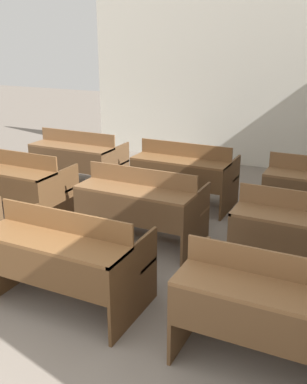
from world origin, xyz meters
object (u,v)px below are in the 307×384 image
object	(u,v)px
bench_front_right	(274,307)
bench_second_left	(16,183)
bench_front_center	(66,256)
bench_second_center	(141,204)
bench_third_left	(78,158)
bench_third_center	(184,173)
bench_second_right	(305,234)

from	to	relation	value
bench_front_right	bench_second_left	distance (m)	3.83
bench_front_center	bench_second_center	bearing A→B (deg)	89.72
bench_front_right	bench_third_left	bearing A→B (deg)	142.56
bench_front_right	bench_third_left	distance (m)	4.51
bench_second_center	bench_third_center	world-z (taller)	same
bench_front_right	bench_third_center	distance (m)	3.27
bench_second_right	bench_third_left	bearing A→B (deg)	159.06
bench_front_center	bench_third_center	bearing A→B (deg)	90.34
bench_front_right	bench_second_right	bearing A→B (deg)	89.74
bench_third_left	bench_third_center	xyz separation A→B (m)	(1.78, -0.01, 0.00)
bench_second_right	bench_third_left	distance (m)	3.84
bench_front_right	bench_second_center	bearing A→B (deg)	141.94
bench_second_left	bench_second_right	distance (m)	3.58
bench_front_center	bench_third_center	distance (m)	2.74
bench_second_center	bench_second_right	world-z (taller)	same
bench_second_left	bench_second_right	world-z (taller)	same
bench_front_right	bench_second_center	distance (m)	2.25
bench_third_center	bench_front_right	bearing A→B (deg)	-56.65
bench_second_left	bench_front_center	bearing A→B (deg)	-37.52
bench_second_center	bench_third_left	size ratio (longest dim) A/B	1.00
bench_front_center	bench_front_right	xyz separation A→B (m)	(1.78, 0.01, 0.00)
bench_front_right	bench_second_left	world-z (taller)	same
bench_front_right	bench_second_center	world-z (taller)	same
bench_second_center	bench_third_center	bearing A→B (deg)	91.00
bench_second_right	bench_front_center	bearing A→B (deg)	-142.33
bench_second_left	bench_third_left	bearing A→B (deg)	90.17
bench_front_center	bench_second_left	xyz separation A→B (m)	(-1.79, 1.38, 0.00)
bench_front_right	bench_third_center	xyz separation A→B (m)	(-1.80, 2.73, 0.00)
bench_second_center	bench_third_center	xyz separation A→B (m)	(-0.02, 1.34, 0.00)
bench_second_left	bench_third_left	distance (m)	1.37
bench_second_center	bench_second_right	xyz separation A→B (m)	(1.78, -0.02, 0.00)
bench_front_right	bench_second_right	xyz separation A→B (m)	(0.01, 1.37, 0.00)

